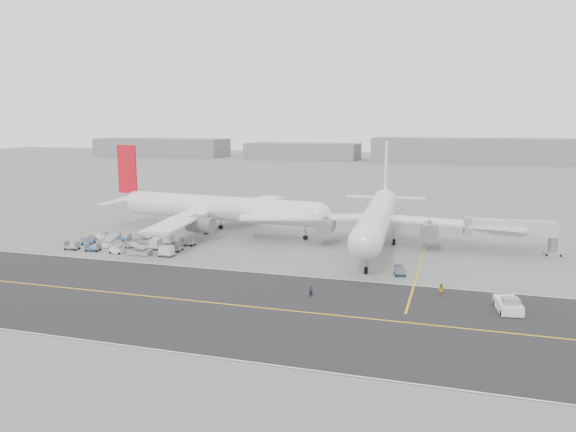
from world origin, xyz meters
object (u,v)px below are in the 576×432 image
(pushback_tug, at_px, (508,305))
(airliner_a, at_px, (214,208))
(airliner_b, at_px, (378,216))
(ground_crew_b, at_px, (441,290))
(ground_crew_a, at_px, (311,292))
(jet_bridge, at_px, (512,230))

(pushback_tug, bearing_deg, airliner_a, 139.09)
(airliner_b, xyz_separation_m, ground_crew_b, (13.03, -30.44, -4.55))
(airliner_a, relative_size, pushback_tug, 7.20)
(pushback_tug, distance_m, ground_crew_a, 25.22)
(airliner_b, relative_size, ground_crew_b, 29.30)
(airliner_a, distance_m, ground_crew_b, 58.46)
(airliner_a, height_order, ground_crew_b, airliner_a)
(ground_crew_a, xyz_separation_m, ground_crew_b, (16.79, 5.65, 0.14))
(airliner_b, distance_m, ground_crew_a, 36.59)
(jet_bridge, bearing_deg, airliner_b, 174.72)
(ground_crew_a, bearing_deg, pushback_tug, -15.02)
(jet_bridge, distance_m, ground_crew_a, 45.33)
(pushback_tug, height_order, ground_crew_a, pushback_tug)
(pushback_tug, bearing_deg, ground_crew_b, 147.18)
(ground_crew_a, height_order, ground_crew_b, ground_crew_b)
(airliner_b, bearing_deg, ground_crew_b, -70.60)
(pushback_tug, relative_size, ground_crew_b, 3.90)
(airliner_a, distance_m, ground_crew_a, 49.77)
(airliner_a, relative_size, jet_bridge, 3.17)
(airliner_a, bearing_deg, airliner_b, -87.07)
(airliner_b, height_order, jet_bridge, airliner_b)
(airliner_a, bearing_deg, pushback_tug, -116.32)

